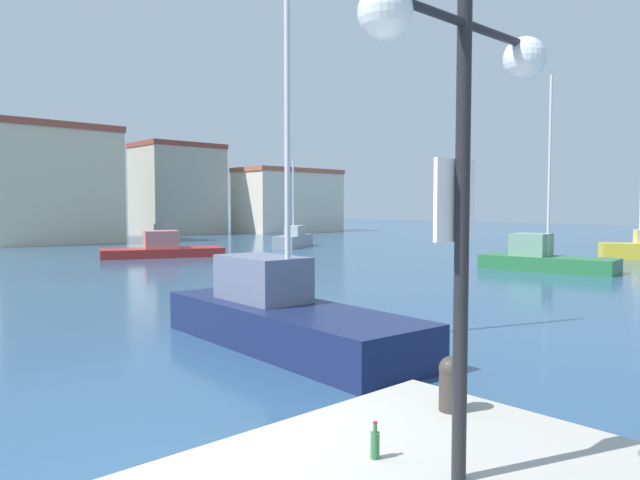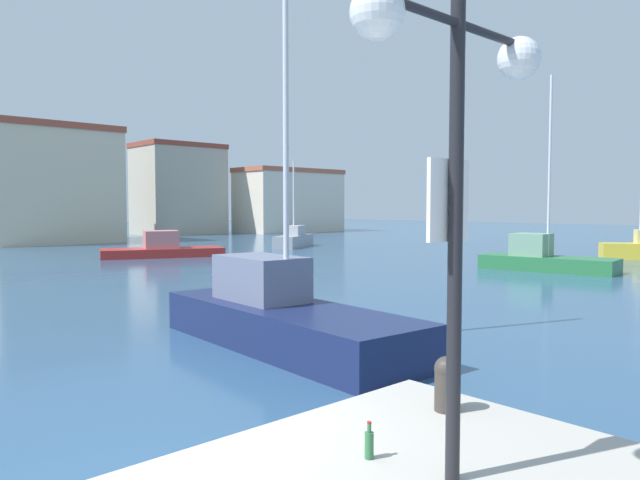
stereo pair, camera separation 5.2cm
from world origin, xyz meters
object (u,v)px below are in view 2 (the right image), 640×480
at_px(lamppost, 457,82).
at_px(motorboat_red_inner_mooring, 162,248).
at_px(bottle, 369,444).
at_px(sailboat_green_distant_north, 543,258).
at_px(sailboat_navy_behind_lamppost, 282,316).
at_px(mooring_bollard, 447,382).
at_px(sailboat_grey_outer_mooring, 294,239).

relative_size(lamppost, motorboat_red_inner_mooring, 0.61).
relative_size(bottle, sailboat_green_distant_north, 0.03).
distance_m(sailboat_green_distant_north, sailboat_navy_behind_lamppost, 18.48).
relative_size(bottle, mooring_bollard, 0.55).
distance_m(lamppost, sailboat_grey_outer_mooring, 39.35).
bearing_deg(mooring_bollard, motorboat_red_inner_mooring, 67.15).
bearing_deg(motorboat_red_inner_mooring, sailboat_navy_behind_lamppost, -111.61).
relative_size(sailboat_green_distant_north, motorboat_red_inner_mooring, 1.22).
xyz_separation_m(bottle, motorboat_red_inner_mooring, (13.33, 28.79, -0.69)).
distance_m(lamppost, sailboat_green_distant_north, 25.26).
bearing_deg(lamppost, bottle, 105.54).
height_order(bottle, sailboat_grey_outer_mooring, sailboat_grey_outer_mooring).
height_order(bottle, mooring_bollard, mooring_bollard).
bearing_deg(motorboat_red_inner_mooring, lamppost, -114.11).
relative_size(lamppost, sailboat_navy_behind_lamppost, 0.44).
relative_size(lamppost, sailboat_green_distant_north, 0.50).
height_order(sailboat_green_distant_north, motorboat_red_inner_mooring, sailboat_green_distant_north).
xyz_separation_m(mooring_bollard, sailboat_green_distant_north, (21.49, 9.95, -0.76)).
distance_m(lamppost, bottle, 2.68).
bearing_deg(sailboat_grey_outer_mooring, sailboat_green_distant_north, -94.95).
bearing_deg(lamppost, sailboat_grey_outer_mooring, 51.65).
relative_size(sailboat_green_distant_north, sailboat_grey_outer_mooring, 1.42).
bearing_deg(bottle, sailboat_green_distant_north, 24.08).
bearing_deg(sailboat_grey_outer_mooring, bottle, -129.12).
relative_size(bottle, motorboat_red_inner_mooring, 0.04).
bearing_deg(lamppost, mooring_bollard, 37.00).
bearing_deg(bottle, sailboat_grey_outer_mooring, 50.88).
height_order(mooring_bollard, sailboat_navy_behind_lamppost, sailboat_navy_behind_lamppost).
bearing_deg(lamppost, sailboat_navy_behind_lamppost, 59.04).
bearing_deg(motorboat_red_inner_mooring, bottle, -114.85).
xyz_separation_m(lamppost, motorboat_red_inner_mooring, (13.16, 29.41, -3.30)).
height_order(lamppost, bottle, lamppost).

